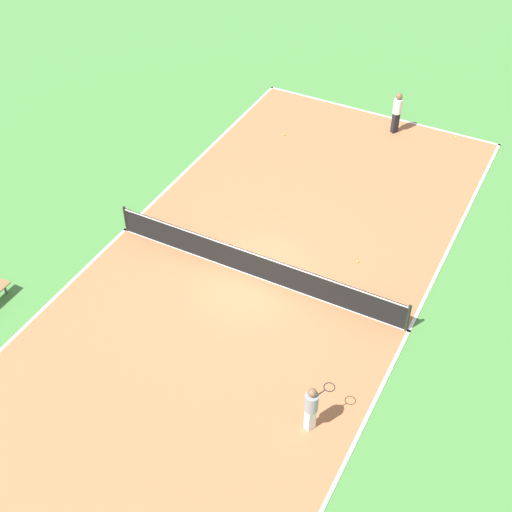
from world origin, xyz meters
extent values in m
plane|color=#47843D|center=(0.00, 0.00, 0.00)|extent=(80.00, 80.00, 0.00)
cube|color=#AD6B42|center=(0.00, 0.00, 0.01)|extent=(10.40, 22.99, 0.02)
cube|color=white|center=(-5.15, 0.00, 0.02)|extent=(0.10, 22.99, 0.00)
cube|color=white|center=(5.15, 0.00, 0.02)|extent=(0.10, 22.99, 0.00)
cube|color=white|center=(0.00, -11.45, 0.02)|extent=(10.40, 0.10, 0.00)
cube|color=white|center=(0.00, 0.00, 0.02)|extent=(10.40, 0.10, 0.00)
cylinder|color=black|center=(-5.05, 0.00, 0.53)|extent=(0.10, 0.10, 1.02)
cylinder|color=black|center=(5.05, 0.00, 0.53)|extent=(0.10, 0.10, 1.02)
cube|color=black|center=(0.00, 0.00, 0.51)|extent=(10.10, 0.03, 0.97)
cube|color=white|center=(0.00, 0.00, 0.97)|extent=(10.10, 0.04, 0.06)
cylinder|color=#4C4C51|center=(6.65, 4.31, 0.21)|extent=(0.08, 0.08, 0.41)
cube|color=white|center=(-3.92, 4.48, 0.42)|extent=(0.29, 0.31, 0.79)
cylinder|color=gray|center=(-3.92, 4.48, 1.09)|extent=(0.48, 0.48, 0.55)
sphere|color=brown|center=(-3.92, 4.48, 1.49)|extent=(0.24, 0.24, 0.24)
cylinder|color=#262626|center=(-4.05, 4.19, 1.23)|extent=(0.14, 0.27, 0.03)
torus|color=black|center=(-4.17, 3.93, 1.23)|extent=(0.40, 0.40, 0.02)
cube|color=black|center=(-1.04, -10.41, 0.47)|extent=(0.31, 0.32, 0.89)
cylinder|color=silver|center=(-1.04, -10.41, 1.23)|extent=(0.50, 0.50, 0.63)
sphere|color=brown|center=(-1.04, -10.41, 1.68)|extent=(0.27, 0.27, 0.27)
sphere|color=#CCE033|center=(-3.44, -11.12, 0.06)|extent=(0.07, 0.07, 0.07)
sphere|color=#CCE033|center=(-2.67, -2.14, 0.06)|extent=(0.07, 0.07, 0.07)
sphere|color=#CCE033|center=(2.90, -8.04, 0.06)|extent=(0.07, 0.07, 0.07)
camera|label=1|loc=(-7.75, 14.87, 15.82)|focal=50.00mm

